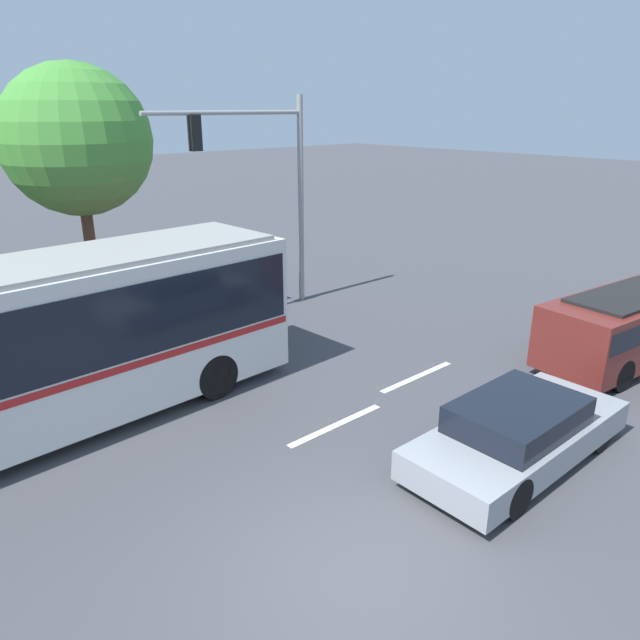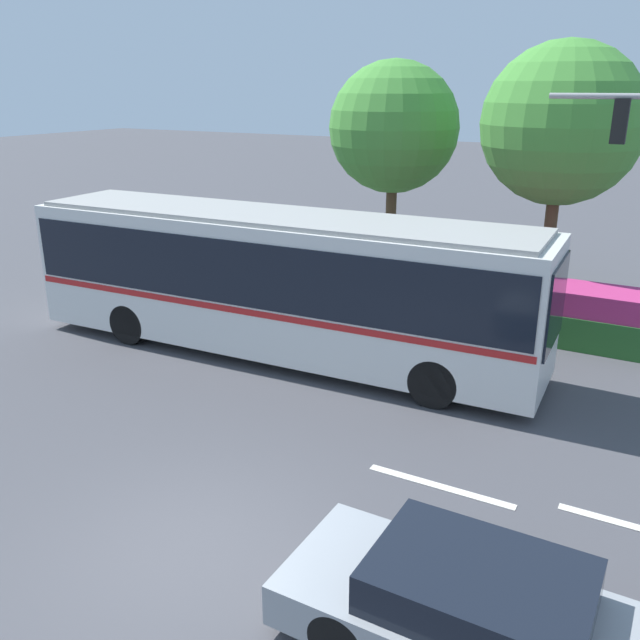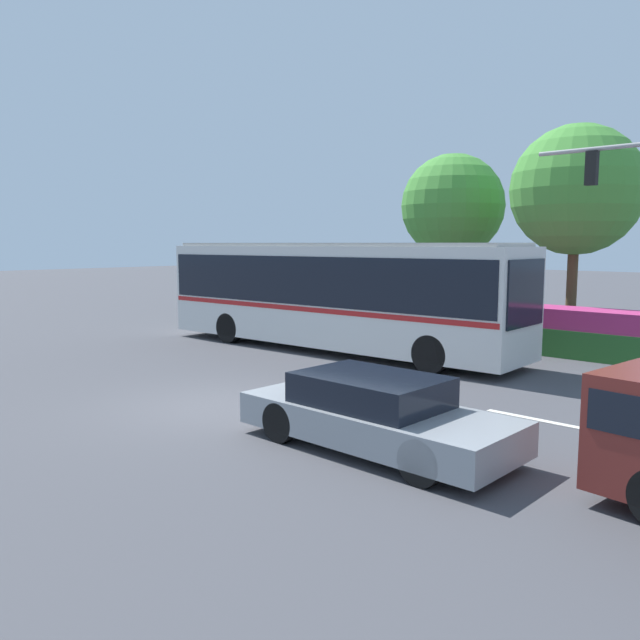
% 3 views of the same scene
% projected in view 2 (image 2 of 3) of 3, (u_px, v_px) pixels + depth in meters
% --- Properties ---
extents(ground_plane, '(140.00, 140.00, 0.00)m').
position_uv_depth(ground_plane, '(188.00, 548.00, 9.25)').
color(ground_plane, '#444449').
extents(city_bus, '(12.39, 3.01, 3.32)m').
position_uv_depth(city_bus, '(277.00, 276.00, 15.42)').
color(city_bus, silver).
rests_on(city_bus, ground).
extents(sedan_foreground, '(4.63, 1.87, 1.20)m').
position_uv_depth(sedan_foreground, '(484.00, 617.00, 7.28)').
color(sedan_foreground, gray).
rests_on(sedan_foreground, ground).
extents(flowering_hedge, '(8.22, 1.43, 1.40)m').
position_uv_depth(flowering_hedge, '(530.00, 308.00, 17.01)').
color(flowering_hedge, '#286028').
rests_on(flowering_hedge, ground).
extents(street_tree_left, '(4.04, 4.04, 6.80)m').
position_uv_depth(street_tree_left, '(394.00, 128.00, 20.94)').
color(street_tree_left, brown).
rests_on(street_tree_left, ground).
extents(street_tree_centre, '(4.27, 4.27, 7.18)m').
position_uv_depth(street_tree_centre, '(562.00, 125.00, 17.79)').
color(street_tree_centre, brown).
rests_on(street_tree_centre, ground).
extents(lane_stripe_mid, '(2.40, 0.16, 0.01)m').
position_uv_depth(lane_stripe_mid, '(440.00, 486.00, 10.67)').
color(lane_stripe_mid, silver).
rests_on(lane_stripe_mid, ground).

